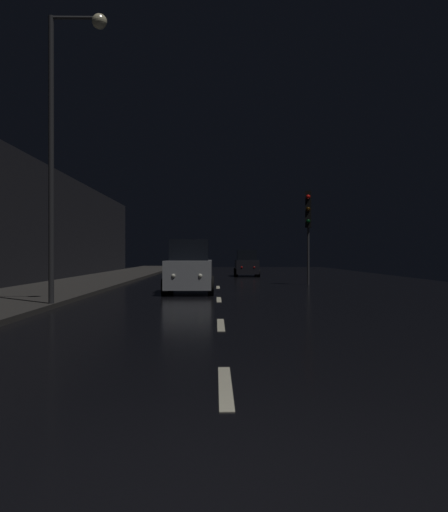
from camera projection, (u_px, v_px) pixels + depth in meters
ground at (218, 286)px, 28.14m from camera, size 26.38×84.00×0.02m
sidewalk_left at (79, 284)px, 28.04m from camera, size 4.40×84.00×0.15m
building_facade_left at (0, 217)px, 24.49m from camera, size 0.80×63.00×6.43m
lane_centerline at (220, 308)px, 16.29m from camera, size 0.16×22.23×0.01m
traffic_light_far_right at (308, 217)px, 28.91m from camera, size 0.36×0.48×4.87m
streetlamp_overhead at (65, 118)px, 16.19m from camera, size 1.70×0.44×8.56m
car_approaching_headlights at (189, 269)px, 22.85m from camera, size 2.00×4.32×2.18m
car_distant_taillights at (247, 264)px, 40.35m from camera, size 1.75×3.79×1.91m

